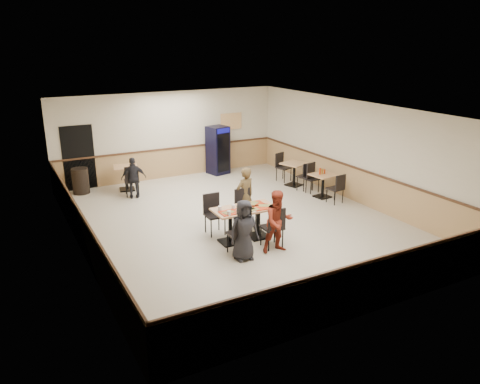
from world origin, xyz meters
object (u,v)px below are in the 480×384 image
side_table_near (323,182)px  diner_woman_left (244,230)px  back_table (126,174)px  main_table (245,219)px  lone_diner (134,178)px  diner_woman_right (278,222)px  trash_bin (81,181)px  diner_man_opposite (245,196)px  side_table_far (294,171)px  pepsi_cooler (218,150)px

side_table_near → diner_woman_left: bearing=-148.1°
side_table_near → back_table: back_table is taller
main_table → lone_diner: size_ratio=1.21×
main_table → back_table: (-1.46, 5.30, -0.02)m
diner_woman_left → side_table_near: 4.96m
diner_woman_left → lone_diner: 5.40m
lone_diner → back_table: bearing=-78.3°
diner_woman_right → trash_bin: bearing=121.7°
side_table_near → main_table: bearing=-155.3°
main_table → side_table_near: size_ratio=2.04×
back_table → main_table: bearing=-74.6°
diner_man_opposite → side_table_far: 3.82m
lone_diner → side_table_far: (5.07, -1.26, -0.12)m
diner_woman_left → side_table_far: 5.79m
diner_woman_right → side_table_far: diner_woman_right is taller
lone_diner → side_table_far: bearing=177.8°
main_table → diner_man_opposite: bearing=62.1°
diner_man_opposite → side_table_far: size_ratio=1.70×
side_table_near → pepsi_cooler: size_ratio=0.44×
side_table_far → trash_bin: 6.91m
back_table → side_table_near: bearing=-35.0°
trash_bin → side_table_far: bearing=-21.3°
side_table_far → lone_diner: bearing=166.0°
diner_woman_left → diner_woman_right: diner_woman_right is taller
diner_woman_right → side_table_far: (3.25, 4.08, -0.22)m
side_table_far → back_table: back_table is taller
back_table → diner_woman_right: bearing=-73.8°
lone_diner → back_table: lone_diner is taller
side_table_near → back_table: size_ratio=0.87×
pepsi_cooler → diner_woman_left: bearing=-124.2°
lone_diner → side_table_far: size_ratio=1.40×
diner_man_opposite → lone_diner: size_ratio=1.21×
diner_woman_right → side_table_near: size_ratio=1.93×
side_table_near → side_table_far: side_table_far is taller
side_table_near → back_table: 6.28m
main_table → pepsi_cooler: 6.05m
diner_woman_right → diner_man_opposite: bearing=91.0°
main_table → diner_woman_right: 1.02m
diner_woman_left → pepsi_cooler: 7.09m
lone_diner → trash_bin: lone_diner is taller
diner_woman_left → diner_man_opposite: diner_man_opposite is taller
side_table_near → trash_bin: 7.62m
diner_woman_left → side_table_near: size_ratio=1.81×
diner_woman_right → diner_man_opposite: 1.86m
main_table → side_table_far: size_ratio=1.70×
lone_diner → pepsi_cooler: pepsi_cooler is taller
main_table → diner_woman_right: bearing=-67.6°
diner_woman_left → side_table_far: size_ratio=1.51×
lone_diner → trash_bin: 1.87m
main_table → trash_bin: (-2.83, 5.65, -0.14)m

